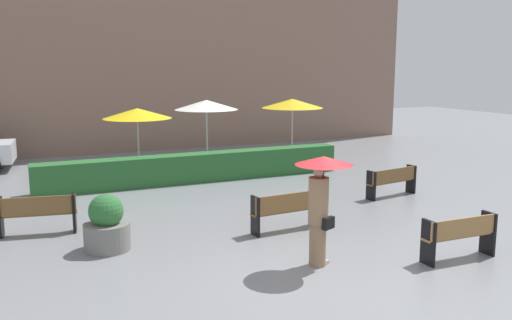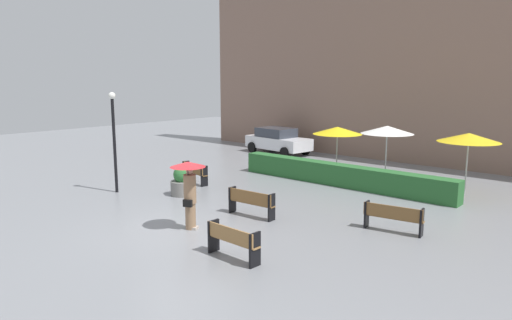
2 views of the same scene
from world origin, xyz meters
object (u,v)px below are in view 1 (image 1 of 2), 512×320
(bench_near_right, at_px, (461,234))
(planter_pot, at_px, (107,226))
(bench_far_left, at_px, (38,212))
(patio_umbrella_yellow_far, at_px, (292,103))
(patio_umbrella_yellow, at_px, (137,113))
(patio_umbrella_white, at_px, (206,105))
(bench_far_right, at_px, (393,180))
(pedestrian_with_umbrella, at_px, (321,193))
(bench_mid_center, at_px, (288,208))

(bench_near_right, height_order, planter_pot, planter_pot)
(bench_far_left, bearing_deg, patio_umbrella_yellow_far, 31.36)
(patio_umbrella_yellow, xyz_separation_m, patio_umbrella_white, (2.52, 0.03, 0.21))
(patio_umbrella_yellow, bearing_deg, planter_pot, -107.35)
(bench_far_right, bearing_deg, patio_umbrella_yellow_far, 89.22)
(bench_near_right, bearing_deg, bench_far_left, 145.14)
(pedestrian_with_umbrella, relative_size, patio_umbrella_yellow, 0.91)
(planter_pot, distance_m, patio_umbrella_white, 9.22)
(bench_far_right, distance_m, planter_pot, 8.36)
(planter_pot, bearing_deg, bench_far_left, 126.29)
(patio_umbrella_yellow, bearing_deg, bench_far_left, -121.36)
(bench_near_right, height_order, bench_far_right, bench_near_right)
(planter_pot, xyz_separation_m, patio_umbrella_yellow_far, (8.35, 7.51, 1.78))
(bench_near_right, bearing_deg, pedestrian_with_umbrella, 162.06)
(patio_umbrella_yellow_far, bearing_deg, planter_pot, -138.03)
(pedestrian_with_umbrella, bearing_deg, patio_umbrella_white, 82.27)
(patio_umbrella_white, relative_size, patio_umbrella_yellow_far, 1.02)
(bench_mid_center, xyz_separation_m, patio_umbrella_yellow_far, (4.36, 7.91, 1.75))
(patio_umbrella_yellow, height_order, patio_umbrella_yellow_far, patio_umbrella_yellow_far)
(bench_far_right, bearing_deg, pedestrian_with_umbrella, -141.05)
(bench_near_right, xyz_separation_m, bench_far_right, (2.12, 4.72, -0.02))
(bench_far_right, relative_size, patio_umbrella_white, 0.71)
(bench_far_right, bearing_deg, bench_near_right, -114.16)
(bench_mid_center, relative_size, bench_far_right, 1.00)
(bench_far_right, bearing_deg, patio_umbrella_yellow, 133.01)
(bench_mid_center, height_order, patio_umbrella_white, patio_umbrella_white)
(bench_near_right, relative_size, pedestrian_with_umbrella, 0.77)
(bench_near_right, distance_m, patio_umbrella_white, 11.29)
(bench_far_right, distance_m, patio_umbrella_white, 7.43)
(bench_far_right, relative_size, pedestrian_with_umbrella, 0.85)
(bench_mid_center, relative_size, planter_pot, 1.53)
(patio_umbrella_yellow_far, bearing_deg, patio_umbrella_white, 178.46)
(pedestrian_with_umbrella, bearing_deg, patio_umbrella_yellow, 96.33)
(bench_far_right, xyz_separation_m, patio_umbrella_white, (-3.38, 6.36, 1.83))
(bench_mid_center, relative_size, bench_far_left, 1.07)
(bench_mid_center, distance_m, planter_pot, 4.01)
(patio_umbrella_white, bearing_deg, patio_umbrella_yellow_far, -1.54)
(bench_mid_center, xyz_separation_m, bench_far_right, (4.27, 1.64, -0.03))
(bench_far_left, relative_size, bench_far_right, 0.94)
(bench_mid_center, xyz_separation_m, pedestrian_with_umbrella, (-0.50, -2.21, 0.88))
(bench_far_left, xyz_separation_m, pedestrian_with_umbrella, (4.73, -4.28, 0.89))
(bench_far_left, relative_size, planter_pot, 1.44)
(bench_near_right, height_order, pedestrian_with_umbrella, pedestrian_with_umbrella)
(bench_far_left, height_order, pedestrian_with_umbrella, pedestrian_with_umbrella)
(planter_pot, xyz_separation_m, patio_umbrella_white, (4.88, 7.61, 1.82))
(planter_pot, bearing_deg, patio_umbrella_white, 57.30)
(bench_far_left, height_order, patio_umbrella_yellow_far, patio_umbrella_yellow_far)
(patio_umbrella_yellow, relative_size, patio_umbrella_white, 0.93)
(bench_far_left, bearing_deg, planter_pot, -53.71)
(bench_mid_center, relative_size, patio_umbrella_yellow, 0.77)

